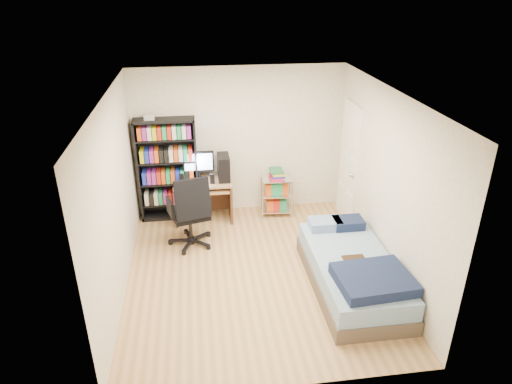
{
  "coord_description": "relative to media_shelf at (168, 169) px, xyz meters",
  "views": [
    {
      "loc": [
        -0.71,
        -5.25,
        3.75
      ],
      "look_at": [
        0.07,
        0.4,
        1.05
      ],
      "focal_mm": 32.0,
      "sensor_mm": 36.0,
      "label": 1
    }
  ],
  "objects": [
    {
      "name": "office_chair",
      "position": [
        0.34,
        -0.99,
        -0.51
      ],
      "size": [
        0.86,
        0.86,
        1.17
      ],
      "rotation": [
        0.0,
        0.0,
        0.27
      ],
      "color": "black",
      "rests_on": "room"
    },
    {
      "name": "computer_desk",
      "position": [
        0.65,
        -0.14,
        -0.25
      ],
      "size": [
        0.95,
        0.55,
        1.19
      ],
      "color": "tan",
      "rests_on": "room"
    },
    {
      "name": "media_shelf",
      "position": [
        0.0,
        0.0,
        0.0
      ],
      "size": [
        0.97,
        0.32,
        1.8
      ],
      "color": "black",
      "rests_on": "room"
    },
    {
      "name": "wire_cart",
      "position": [
        1.8,
        -0.16,
        -0.34
      ],
      "size": [
        0.55,
        0.41,
        0.83
      ],
      "rotation": [
        0.0,
        0.0,
        -0.09
      ],
      "color": "silver",
      "rests_on": "room"
    },
    {
      "name": "bed",
      "position": [
        2.43,
        -2.35,
        -0.63
      ],
      "size": [
        1.02,
        2.05,
        0.58
      ],
      "color": "brown",
      "rests_on": "room"
    },
    {
      "name": "room",
      "position": [
        1.2,
        -1.84,
        0.36
      ],
      "size": [
        3.58,
        4.08,
        2.58
      ],
      "color": "tan",
      "rests_on": "ground"
    },
    {
      "name": "door",
      "position": [
        2.93,
        -0.49,
        0.11
      ],
      "size": [
        0.12,
        0.8,
        2.0
      ],
      "color": "white",
      "rests_on": "room"
    }
  ]
}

